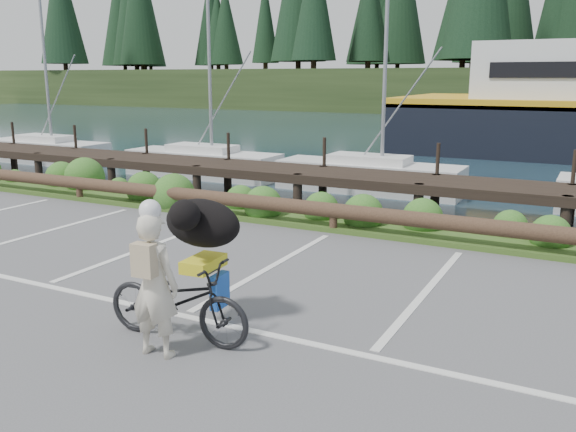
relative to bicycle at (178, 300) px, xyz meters
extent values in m
plane|color=#505053|center=(-0.40, 1.01, -0.50)|extent=(72.00, 72.00, 0.00)
plane|color=#172C38|center=(-0.40, 49.01, -1.70)|extent=(160.00, 160.00, 0.00)
cube|color=#3D5B21|center=(-0.40, 6.31, -0.45)|extent=(34.00, 1.60, 0.10)
imported|color=black|center=(0.00, 0.00, 0.00)|extent=(1.94, 0.79, 1.00)
imported|color=beige|center=(0.03, -0.44, 0.33)|extent=(0.63, 0.44, 1.66)
ellipsoid|color=black|center=(-0.04, 0.61, 0.80)|extent=(0.59, 1.09, 0.61)
camera|label=1|loc=(4.30, -5.44, 2.59)|focal=38.00mm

